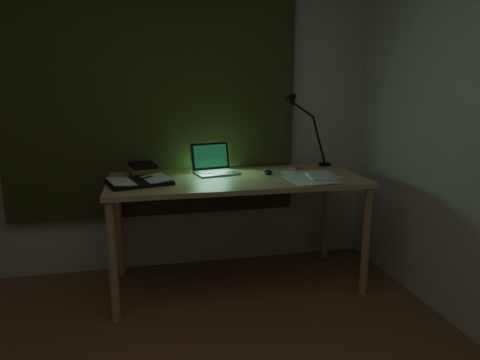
% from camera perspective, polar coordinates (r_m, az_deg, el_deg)
% --- Properties ---
extents(wall_back, '(3.50, 0.00, 2.50)m').
position_cam_1_polar(wall_back, '(3.38, -11.51, 8.82)').
color(wall_back, beige).
rests_on(wall_back, ground).
extents(curtain, '(2.20, 0.06, 2.00)m').
position_cam_1_polar(curtain, '(3.33, -11.65, 12.21)').
color(curtain, '#32361B').
rests_on(curtain, wall_back).
extents(desk, '(1.78, 0.78, 0.81)m').
position_cam_1_polar(desk, '(3.14, -0.47, -6.93)').
color(desk, tan).
rests_on(desk, floor).
extents(laptop, '(0.38, 0.40, 0.22)m').
position_cam_1_polar(laptop, '(3.14, -3.14, 2.78)').
color(laptop, silver).
rests_on(laptop, desk).
extents(open_textbook, '(0.46, 0.38, 0.03)m').
position_cam_1_polar(open_textbook, '(2.90, -13.30, -0.19)').
color(open_textbook, silver).
rests_on(open_textbook, desk).
extents(book_stack, '(0.21, 0.24, 0.09)m').
position_cam_1_polar(book_stack, '(3.18, -12.82, 1.44)').
color(book_stack, silver).
rests_on(book_stack, desk).
extents(loose_papers, '(0.44, 0.46, 0.02)m').
position_cam_1_polar(loose_papers, '(3.05, 9.54, 0.45)').
color(loose_papers, white).
rests_on(loose_papers, desk).
extents(mouse, '(0.07, 0.10, 0.03)m').
position_cam_1_polar(mouse, '(3.12, 3.77, 1.00)').
color(mouse, black).
rests_on(mouse, desk).
extents(sticky_yellow, '(0.08, 0.08, 0.02)m').
position_cam_1_polar(sticky_yellow, '(3.43, 9.31, 1.74)').
color(sticky_yellow, gold).
rests_on(sticky_yellow, desk).
extents(sticky_pink, '(0.10, 0.10, 0.02)m').
position_cam_1_polar(sticky_pink, '(3.38, 7.48, 1.61)').
color(sticky_pink, '#EC5C8E').
rests_on(sticky_pink, desk).
extents(desk_lamp, '(0.41, 0.36, 0.54)m').
position_cam_1_polar(desk_lamp, '(3.53, 11.39, 6.24)').
color(desk_lamp, black).
rests_on(desk_lamp, desk).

